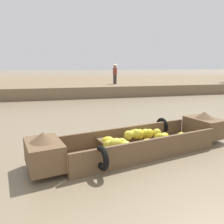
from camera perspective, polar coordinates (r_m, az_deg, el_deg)
ground_plane at (r=10.38m, az=-8.32°, el=-0.76°), size 300.00×300.00×0.00m
riverbank_strip at (r=25.37m, az=-11.96°, el=7.26°), size 160.00×20.00×0.80m
banana_boat at (r=5.81m, az=6.77°, el=-7.41°), size 5.53×2.52×0.87m
vendor_person at (r=18.45m, az=0.76°, el=10.09°), size 0.44×0.44×1.66m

